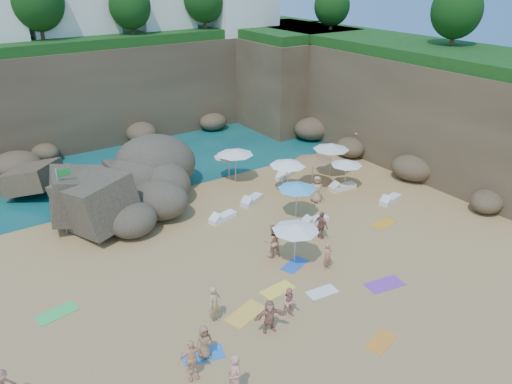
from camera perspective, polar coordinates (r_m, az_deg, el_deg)
ground at (r=27.20m, az=0.07°, el=-7.03°), size 120.00×120.00×0.00m
seawater at (r=52.77m, az=-18.79°, el=7.72°), size 120.00×120.00×0.00m
cliff_back at (r=47.71m, az=-15.35°, el=11.43°), size 44.00×8.00×8.00m
cliff_right at (r=43.20m, az=15.32°, el=10.09°), size 8.00×30.00×8.00m
cliff_corner at (r=50.36m, az=3.31°, el=12.92°), size 10.00×12.00×8.00m
clifftop_buildings at (r=47.74m, az=-15.58°, el=20.25°), size 28.48×9.48×7.00m
clifftop_trees at (r=42.62m, az=-10.09°, el=20.31°), size 35.60×23.82×4.40m
rock_outcrop at (r=32.78m, az=-12.90°, el=-1.83°), size 9.53×7.53×3.57m
flag_pole at (r=30.13m, az=-21.27°, el=-0.00°), size 0.78×0.10×4.02m
parasol_0 at (r=31.97m, az=-10.76°, el=1.56°), size 2.26×2.26×2.14m
parasol_1 at (r=35.66m, az=-3.15°, el=4.27°), size 2.14×2.14×2.03m
parasol_2 at (r=35.11m, az=-2.39°, el=4.61°), size 2.58×2.58×2.44m
parasol_3 at (r=36.43m, az=8.60°, el=5.15°), size 2.61×2.61×2.46m
parasol_4 at (r=41.53m, az=12.50°, el=7.01°), size 2.37×2.37×2.24m
parasol_5 at (r=33.43m, az=3.68°, el=3.36°), size 2.48×2.48×2.34m
parasol_6 at (r=34.32m, az=6.56°, el=3.92°), size 2.54×2.54×2.40m
parasol_7 at (r=34.66m, az=10.29°, el=3.31°), size 2.17×2.17×2.05m
parasol_9 at (r=25.46m, az=4.55°, el=-4.02°), size 2.43×2.43×2.30m
parasol_10 at (r=30.17m, az=4.70°, el=0.67°), size 2.37×2.37×2.24m
lounger_0 at (r=32.70m, az=-0.48°, el=-0.93°), size 2.02×1.42×0.30m
lounger_1 at (r=35.12m, az=9.85°, el=0.58°), size 2.05×0.91×0.31m
lounger_2 at (r=36.62m, az=3.34°, el=1.95°), size 1.98×1.37×0.29m
lounger_3 at (r=30.60m, az=-3.82°, el=-2.91°), size 1.97×1.06×0.29m
lounger_4 at (r=30.38m, az=6.72°, el=-3.26°), size 1.80×0.62×0.28m
lounger_5 at (r=33.94m, az=15.09°, el=-0.84°), size 1.98×1.05×0.29m
towel_0 at (r=21.16m, az=-6.07°, el=-18.03°), size 1.84×1.26×0.03m
towel_2 at (r=22.24m, az=14.08°, el=-16.25°), size 1.65×1.15×0.03m
towel_4 at (r=24.46m, az=2.51°, el=-11.10°), size 1.71×0.95×0.03m
towel_5 at (r=24.51m, az=7.57°, el=-11.25°), size 1.56×0.90×0.03m
towel_6 at (r=25.59m, az=14.49°, el=-10.18°), size 2.00×1.24×0.03m
towel_8 at (r=26.31m, az=4.43°, el=-8.29°), size 1.77×1.29×0.03m
towel_10 at (r=31.07m, az=14.34°, el=-3.51°), size 1.71×0.95×0.03m
towel_11 at (r=24.71m, az=-21.80°, el=-12.73°), size 1.88×1.18×0.03m
towel_12 at (r=23.01m, az=-1.19°, el=-13.74°), size 2.13×1.50×0.03m
person_stand_0 at (r=22.14m, az=-4.74°, el=-12.70°), size 0.77×0.65×1.81m
person_stand_1 at (r=26.48m, az=1.90°, el=-5.62°), size 1.03×0.87×1.89m
person_stand_2 at (r=36.04m, az=-14.19°, el=1.84°), size 0.91×1.00×1.49m
person_stand_3 at (r=28.44m, az=7.49°, el=-3.79°), size 0.44×1.00×1.68m
person_stand_4 at (r=32.61m, az=6.95°, el=0.30°), size 1.01×0.95×1.84m
person_stand_5 at (r=31.45m, az=-12.47°, el=-1.07°), size 1.73×0.50×1.87m
person_stand_6 at (r=18.92m, az=-2.46°, el=-20.38°), size 0.48×0.70×1.88m
person_lie_1 at (r=20.20m, az=-7.29°, el=-19.89°), size 1.30×1.88×0.42m
person_lie_2 at (r=20.94m, az=-5.86°, el=-17.88°), size 0.87×1.55×0.40m
person_lie_3 at (r=22.02m, az=1.53°, el=-15.18°), size 1.78×1.86×0.41m
person_lie_4 at (r=26.10m, az=8.09°, el=-8.37°), size 0.54×1.46×0.35m
person_lie_5 at (r=22.80m, az=3.84°, el=-13.41°), size 1.36×1.55×0.53m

